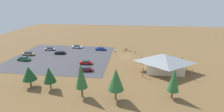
{
  "coord_description": "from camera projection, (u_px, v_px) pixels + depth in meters",
  "views": [
    {
      "loc": [
        -2.28,
        63.06,
        21.95
      ],
      "look_at": [
        4.93,
        3.14,
        1.2
      ],
      "focal_mm": 27.25,
      "sensor_mm": 36.0,
      "label": 1
    }
  ],
  "objects": [
    {
      "name": "car_black_back_corner",
      "position": [
        60.0,
        52.0,
        69.66
      ],
      "size": [
        4.47,
        2.33,
        1.3
      ],
      "color": "black",
      "rests_on": "parking_lot_asphalt"
    },
    {
      "name": "pine_center",
      "position": [
        116.0,
        79.0,
        37.03
      ],
      "size": [
        3.62,
        3.62,
        7.58
      ],
      "color": "brown",
      "rests_on": "ground"
    },
    {
      "name": "bicycle_white_mid_cluster",
      "position": [
        145.0,
        62.0,
        60.56
      ],
      "size": [
        1.54,
        0.79,
        0.75
      ],
      "color": "black",
      "rests_on": "ground"
    },
    {
      "name": "bicycle_black_edge_south",
      "position": [
        131.0,
        51.0,
        72.33
      ],
      "size": [
        1.61,
        0.6,
        0.84
      ],
      "color": "black",
      "rests_on": "ground"
    },
    {
      "name": "bicycle_red_yard_right",
      "position": [
        144.0,
        60.0,
        62.2
      ],
      "size": [
        1.61,
        0.91,
        0.87
      ],
      "color": "black",
      "rests_on": "ground"
    },
    {
      "name": "car_silver_near_entry",
      "position": [
        50.0,
        49.0,
        74.78
      ],
      "size": [
        4.62,
        2.27,
        1.35
      ],
      "color": "#BCBCC1",
      "rests_on": "parking_lot_asphalt"
    },
    {
      "name": "visitor_at_bikes",
      "position": [
        170.0,
        60.0,
        60.71
      ],
      "size": [
        0.39,
        0.36,
        1.67
      ],
      "color": "#2D3347",
      "rests_on": "ground"
    },
    {
      "name": "pine_west",
      "position": [
        49.0,
        75.0,
        41.8
      ],
      "size": [
        3.09,
        3.09,
        5.98
      ],
      "color": "brown",
      "rests_on": "ground"
    },
    {
      "name": "parking_lot_asphalt",
      "position": [
        62.0,
        57.0,
        66.14
      ],
      "size": [
        37.3,
        32.68,
        0.05
      ],
      "primitive_type": "cube",
      "color": "#424247",
      "rests_on": "ground"
    },
    {
      "name": "pine_midwest",
      "position": [
        81.0,
        76.0,
        38.11
      ],
      "size": [
        2.73,
        2.73,
        8.29
      ],
      "color": "brown",
      "rests_on": "ground"
    },
    {
      "name": "car_red_end_stall",
      "position": [
        86.0,
        62.0,
        59.11
      ],
      "size": [
        4.31,
        2.01,
        1.31
      ],
      "color": "red",
      "rests_on": "parking_lot_asphalt"
    },
    {
      "name": "bicycle_teal_near_porch",
      "position": [
        135.0,
        52.0,
        71.05
      ],
      "size": [
        0.8,
        1.62,
        0.85
      ],
      "color": "black",
      "rests_on": "ground"
    },
    {
      "name": "bicycle_blue_near_sign",
      "position": [
        156.0,
        59.0,
        62.82
      ],
      "size": [
        1.09,
        1.29,
        0.82
      ],
      "color": "black",
      "rests_on": "ground"
    },
    {
      "name": "bicycle_yellow_edge_north",
      "position": [
        128.0,
        50.0,
        73.93
      ],
      "size": [
        1.29,
        1.22,
        0.81
      ],
      "color": "black",
      "rests_on": "ground"
    },
    {
      "name": "bike_pavilion",
      "position": [
        164.0,
        62.0,
        52.69
      ],
      "size": [
        13.97,
        10.72,
        5.52
      ],
      "color": "beige",
      "rests_on": "ground"
    },
    {
      "name": "ground",
      "position": [
        125.0,
        57.0,
        66.6
      ],
      "size": [
        160.0,
        160.0,
        0.0
      ],
      "primitive_type": "plane",
      "color": "brown",
      "rests_on": "ground"
    },
    {
      "name": "car_maroon_front_row",
      "position": [
        86.0,
        69.0,
        53.44
      ],
      "size": [
        4.53,
        2.53,
        1.41
      ],
      "color": "maroon",
      "rests_on": "parking_lot_asphalt"
    },
    {
      "name": "car_white_second_row",
      "position": [
        77.0,
        47.0,
        77.96
      ],
      "size": [
        4.69,
        2.06,
        1.36
      ],
      "color": "white",
      "rests_on": "parking_lot_asphalt"
    },
    {
      "name": "trash_bin",
      "position": [
        126.0,
        49.0,
        74.66
      ],
      "size": [
        0.6,
        0.6,
        0.9
      ],
      "primitive_type": "cylinder",
      "color": "brown",
      "rests_on": "ground"
    },
    {
      "name": "pine_far_east",
      "position": [
        29.0,
        73.0,
        43.08
      ],
      "size": [
        3.57,
        3.57,
        5.58
      ],
      "color": "brown",
      "rests_on": "ground"
    },
    {
      "name": "lot_sign",
      "position": [
        115.0,
        53.0,
        66.73
      ],
      "size": [
        0.56,
        0.08,
        2.2
      ],
      "color": "#99999E",
      "rests_on": "ground"
    },
    {
      "name": "pine_mideast",
      "position": [
        174.0,
        80.0,
        37.82
      ],
      "size": [
        2.69,
        2.69,
        7.33
      ],
      "color": "brown",
      "rests_on": "ground"
    },
    {
      "name": "car_blue_inner_stall",
      "position": [
        101.0,
        49.0,
        74.87
      ],
      "size": [
        4.48,
        1.9,
        1.37
      ],
      "color": "#1E42B2",
      "rests_on": "parking_lot_asphalt"
    },
    {
      "name": "bicycle_silver_yard_center",
      "position": [
        124.0,
        51.0,
        72.64
      ],
      "size": [
        0.48,
        1.66,
        0.81
      ],
      "color": "black",
      "rests_on": "ground"
    },
    {
      "name": "car_green_aisle_side",
      "position": [
        24.0,
        59.0,
        62.42
      ],
      "size": [
        4.75,
        2.1,
        1.44
      ],
      "color": "#1E6B3D",
      "rests_on": "parking_lot_asphalt"
    },
    {
      "name": "car_tan_far_end",
      "position": [
        28.0,
        54.0,
        68.13
      ],
      "size": [
        4.75,
        1.88,
        1.41
      ],
      "color": "tan",
      "rests_on": "parking_lot_asphalt"
    }
  ]
}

